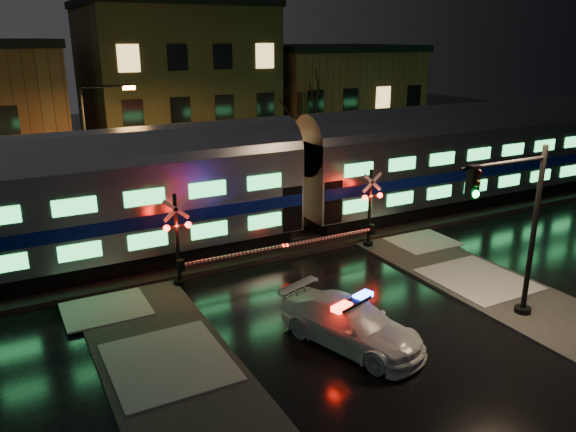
{
  "coord_description": "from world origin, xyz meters",
  "views": [
    {
      "loc": [
        -10.35,
        -17.94,
        9.64
      ],
      "look_at": [
        0.6,
        2.5,
        2.2
      ],
      "focal_mm": 35.0,
      "sensor_mm": 36.0,
      "label": 1
    }
  ],
  "objects_px": {
    "crossing_signal_left": "(187,249)",
    "streetlight": "(92,154)",
    "police_car": "(352,324)",
    "crossing_signal_right": "(364,218)",
    "traffic_light": "(515,233)"
  },
  "relations": [
    {
      "from": "crossing_signal_right",
      "to": "traffic_light",
      "type": "height_order",
      "value": "traffic_light"
    },
    {
      "from": "police_car",
      "to": "streetlight",
      "type": "distance_m",
      "value": 15.08
    },
    {
      "from": "crossing_signal_right",
      "to": "traffic_light",
      "type": "distance_m",
      "value": 8.37
    },
    {
      "from": "crossing_signal_right",
      "to": "streetlight",
      "type": "xyz_separation_m",
      "value": [
        -10.77,
        6.7,
        2.84
      ]
    },
    {
      "from": "crossing_signal_left",
      "to": "crossing_signal_right",
      "type": "bearing_deg",
      "value": -0.01
    },
    {
      "from": "crossing_signal_left",
      "to": "traffic_light",
      "type": "height_order",
      "value": "traffic_light"
    },
    {
      "from": "crossing_signal_left",
      "to": "streetlight",
      "type": "height_order",
      "value": "streetlight"
    },
    {
      "from": "traffic_light",
      "to": "streetlight",
      "type": "relative_size",
      "value": 0.81
    },
    {
      "from": "crossing_signal_right",
      "to": "crossing_signal_left",
      "type": "bearing_deg",
      "value": 179.99
    },
    {
      "from": "crossing_signal_left",
      "to": "traffic_light",
      "type": "bearing_deg",
      "value": -42.76
    },
    {
      "from": "police_car",
      "to": "streetlight",
      "type": "height_order",
      "value": "streetlight"
    },
    {
      "from": "crossing_signal_right",
      "to": "streetlight",
      "type": "bearing_deg",
      "value": 148.1
    },
    {
      "from": "crossing_signal_right",
      "to": "traffic_light",
      "type": "relative_size",
      "value": 0.86
    },
    {
      "from": "crossing_signal_left",
      "to": "streetlight",
      "type": "xyz_separation_m",
      "value": [
        -2.19,
        6.7,
        2.82
      ]
    },
    {
      "from": "police_car",
      "to": "crossing_signal_right",
      "type": "height_order",
      "value": "crossing_signal_right"
    }
  ]
}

